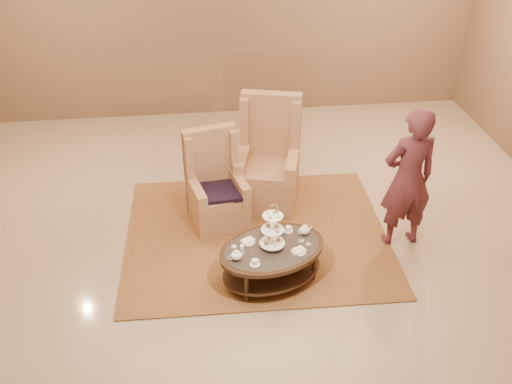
{
  "coord_description": "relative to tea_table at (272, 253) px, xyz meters",
  "views": [
    {
      "loc": [
        -0.59,
        -4.93,
        4.13
      ],
      "look_at": [
        0.01,
        0.2,
        0.79
      ],
      "focal_mm": 40.0,
      "sensor_mm": 36.0,
      "label": 1
    }
  ],
  "objects": [
    {
      "name": "wall_back",
      "position": [
        -0.12,
        4.32,
        1.4
      ],
      "size": [
        8.0,
        0.04,
        3.5
      ],
      "primitive_type": "cube",
      "color": "brown",
      "rests_on": "ground"
    },
    {
      "name": "rug",
      "position": [
        -0.07,
        0.79,
        -0.34
      ],
      "size": [
        3.13,
        2.64,
        0.02
      ],
      "rotation": [
        0.0,
        0.0,
        -0.03
      ],
      "color": "olive",
      "rests_on": "ground"
    },
    {
      "name": "ceiling",
      "position": [
        -0.12,
        0.32,
        -0.35
      ],
      "size": [
        8.0,
        8.0,
        0.02
      ],
      "primitive_type": "cube",
      "color": "silver",
      "rests_on": "ground"
    },
    {
      "name": "ground",
      "position": [
        -0.12,
        0.32,
        -0.35
      ],
      "size": [
        8.0,
        8.0,
        0.0
      ],
      "primitive_type": "plane",
      "color": "tan",
      "rests_on": "ground"
    },
    {
      "name": "armchair_right",
      "position": [
        0.18,
        1.58,
        0.11
      ],
      "size": [
        0.92,
        0.94,
        1.39
      ],
      "rotation": [
        0.0,
        0.0,
        -0.25
      ],
      "color": "#B27E53",
      "rests_on": "ground"
    },
    {
      "name": "tea_table",
      "position": [
        0.0,
        0.0,
        0.0
      ],
      "size": [
        1.35,
        1.13,
        0.97
      ],
      "rotation": [
        0.0,
        0.0,
        0.34
      ],
      "color": "black",
      "rests_on": "ground"
    },
    {
      "name": "person",
      "position": [
        1.57,
        0.49,
        0.5
      ],
      "size": [
        0.67,
        0.48,
        1.7
      ],
      "rotation": [
        0.0,
        0.0,
        3.26
      ],
      "color": "#54242C",
      "rests_on": "ground"
    },
    {
      "name": "armchair_left",
      "position": [
        -0.52,
        1.18,
        0.05
      ],
      "size": [
        0.77,
        0.79,
        1.18
      ],
      "rotation": [
        0.0,
        0.0,
        0.24
      ],
      "color": "#B27E53",
      "rests_on": "ground"
    }
  ]
}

